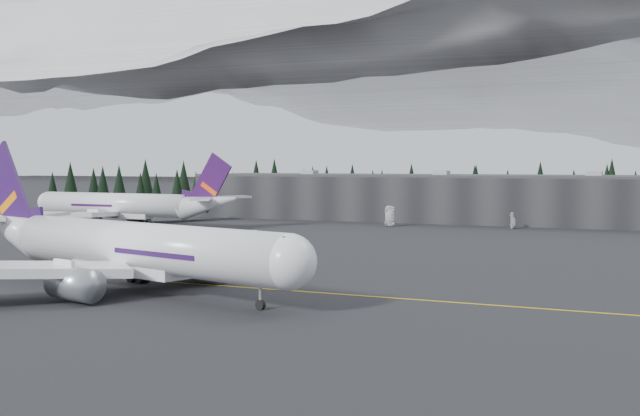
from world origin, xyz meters
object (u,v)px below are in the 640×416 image
at_px(gse_vehicle_a, 390,224).
at_px(gse_vehicle_b, 513,226).
at_px(jet_parked, 131,205).
at_px(jet_main, 116,246).
at_px(terminal, 477,198).

xyz_separation_m(gse_vehicle_a, gse_vehicle_b, (29.42, 5.12, -0.03)).
bearing_deg(jet_parked, jet_main, 128.76).
bearing_deg(jet_main, gse_vehicle_a, 104.80).
bearing_deg(jet_parked, gse_vehicle_a, -155.04).
relative_size(jet_parked, gse_vehicle_a, 12.01).
bearing_deg(gse_vehicle_b, terminal, -152.11).
xyz_separation_m(terminal, gse_vehicle_a, (-15.83, -26.30, -5.58)).
distance_m(jet_parked, gse_vehicle_a, 65.21).
relative_size(terminal, jet_parked, 2.57).
bearing_deg(gse_vehicle_a, jet_parked, -167.59).
relative_size(jet_parked, gse_vehicle_b, 15.36).
bearing_deg(gse_vehicle_b, jet_main, -19.27).
distance_m(jet_main, gse_vehicle_b, 116.35).
bearing_deg(terminal, jet_parked, -146.06).
xyz_separation_m(jet_main, gse_vehicle_b, (29.03, 112.57, -4.67)).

